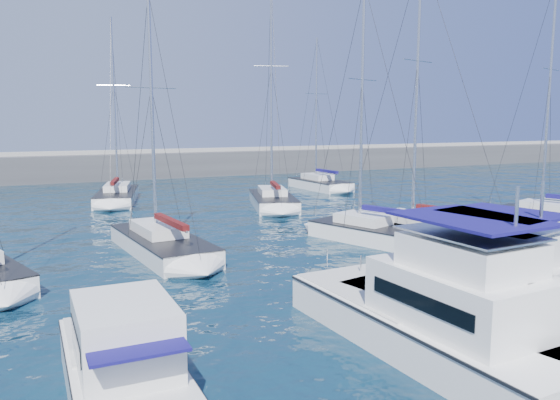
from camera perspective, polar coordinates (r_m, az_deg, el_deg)
name	(u,v)px	position (r m, az deg, el deg)	size (l,w,h in m)	color
ground	(426,300)	(22.32, 15.01, -10.07)	(220.00, 220.00, 0.00)	black
breakwater	(151,169)	(69.80, -13.35, 3.21)	(160.00, 6.00, 4.45)	#424244
motor_yacht_port_outer	(123,369)	(14.38, -16.06, -16.58)	(2.57, 6.38, 3.20)	silver
motor_yacht_port_inner	(440,316)	(17.30, 16.40, -11.58)	(4.40, 10.56, 4.69)	white
motor_yacht_stbd_inner	(473,309)	(18.19, 19.49, -10.74)	(5.08, 8.64, 4.69)	silver
sailboat_mid_b	(162,244)	(29.41, -12.27, -4.52)	(4.04, 9.49, 13.77)	silver
sailboat_mid_c	(368,232)	(32.15, 9.21, -3.28)	(5.12, 7.48, 14.80)	white
sailboat_mid_d	(424,231)	(32.99, 14.86, -3.18)	(5.73, 9.64, 16.59)	silver
sailboat_mid_e	(551,217)	(40.79, 26.46, -1.58)	(5.21, 7.68, 16.50)	white
sailboat_back_a	(117,196)	(49.10, -16.65, 0.43)	(5.16, 9.74, 15.95)	white
sailboat_back_b	(273,200)	(44.28, -0.75, 0.00)	(5.43, 8.98, 18.17)	white
sailboat_back_c	(320,184)	(55.97, 4.16, 1.68)	(3.68, 7.94, 15.50)	white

